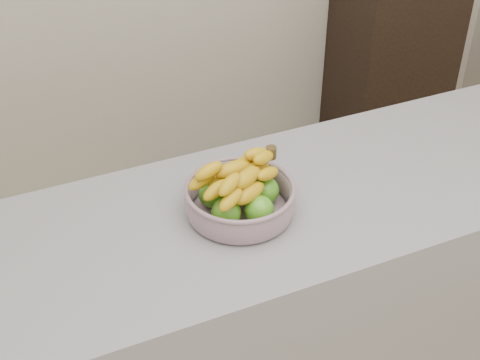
# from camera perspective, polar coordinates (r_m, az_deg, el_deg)

# --- Properties ---
(counter) EXTENTS (2.00, 0.60, 0.90)m
(counter) POSITION_cam_1_polar(r_m,az_deg,el_deg) (2.01, 2.16, -12.28)
(counter) COLOR gray
(counter) RESTS_ON ground
(cabinet) EXTENTS (0.53, 0.43, 0.92)m
(cabinet) POSITION_cam_1_polar(r_m,az_deg,el_deg) (3.43, 12.65, 9.33)
(cabinet) COLOR black
(cabinet) RESTS_ON ground
(fruit_bowl) EXTENTS (0.27, 0.27, 0.15)m
(fruit_bowl) POSITION_cam_1_polar(r_m,az_deg,el_deg) (1.64, -0.01, -1.42)
(fruit_bowl) COLOR #A5B8C6
(fruit_bowl) RESTS_ON counter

